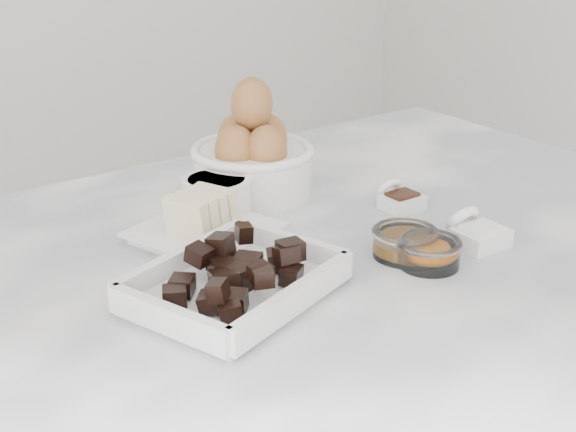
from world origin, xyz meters
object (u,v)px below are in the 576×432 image
(honey_bowl, at_px, (405,242))
(zest_bowl, at_px, (429,252))
(sugar_ramekin, at_px, (217,197))
(salt_spoon, at_px, (476,232))
(chocolate_dish, at_px, (235,277))
(butter_plate, at_px, (203,223))
(egg_bowl, at_px, (252,157))
(vanilla_spoon, at_px, (399,198))

(honey_bowl, bearing_deg, zest_bowl, -83.28)
(sugar_ramekin, distance_m, salt_spoon, 0.32)
(chocolate_dish, xyz_separation_m, butter_plate, (0.05, 0.14, -0.00))
(chocolate_dish, bearing_deg, egg_bowl, 52.60)
(vanilla_spoon, bearing_deg, zest_bowl, -122.50)
(zest_bowl, distance_m, salt_spoon, 0.09)
(sugar_ramekin, bearing_deg, butter_plate, -135.73)
(egg_bowl, distance_m, vanilla_spoon, 0.20)
(egg_bowl, bearing_deg, chocolate_dish, -127.40)
(chocolate_dish, bearing_deg, zest_bowl, -16.86)
(sugar_ramekin, relative_size, salt_spoon, 1.22)
(chocolate_dish, bearing_deg, salt_spoon, -10.59)
(zest_bowl, xyz_separation_m, salt_spoon, (0.09, 0.01, -0.00))
(honey_bowl, bearing_deg, vanilla_spoon, 49.06)
(chocolate_dish, distance_m, zest_bowl, 0.22)
(chocolate_dish, height_order, sugar_ramekin, chocolate_dish)
(butter_plate, relative_size, vanilla_spoon, 2.95)
(egg_bowl, height_order, vanilla_spoon, egg_bowl)
(egg_bowl, height_order, honey_bowl, egg_bowl)
(chocolate_dish, bearing_deg, butter_plate, 71.66)
(sugar_ramekin, distance_m, zest_bowl, 0.28)
(salt_spoon, bearing_deg, butter_plate, 141.45)
(chocolate_dish, xyz_separation_m, sugar_ramekin, (0.10, 0.19, 0.01))
(sugar_ramekin, bearing_deg, honey_bowl, -63.11)
(zest_bowl, relative_size, vanilla_spoon, 1.16)
(sugar_ramekin, xyz_separation_m, vanilla_spoon, (0.21, -0.11, -0.02))
(egg_bowl, bearing_deg, sugar_ramekin, -151.59)
(egg_bowl, xyz_separation_m, honey_bowl, (0.03, -0.27, -0.04))
(zest_bowl, bearing_deg, vanilla_spoon, 57.50)
(vanilla_spoon, distance_m, salt_spoon, 0.14)
(sugar_ramekin, height_order, egg_bowl, egg_bowl)
(salt_spoon, bearing_deg, zest_bowl, -174.25)
(butter_plate, height_order, zest_bowl, butter_plate)
(chocolate_dish, xyz_separation_m, vanilla_spoon, (0.31, 0.08, -0.01))
(sugar_ramekin, bearing_deg, vanilla_spoon, -27.69)
(butter_plate, distance_m, honey_bowl, 0.24)
(butter_plate, distance_m, zest_bowl, 0.27)
(butter_plate, bearing_deg, chocolate_dish, -108.34)
(sugar_ramekin, relative_size, honey_bowl, 1.16)
(sugar_ramekin, height_order, honey_bowl, sugar_ramekin)
(salt_spoon, bearing_deg, sugar_ramekin, 129.30)
(butter_plate, bearing_deg, sugar_ramekin, 44.27)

